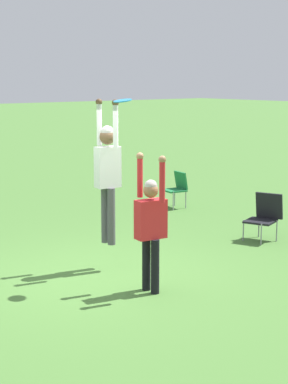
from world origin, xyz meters
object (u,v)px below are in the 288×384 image
camping_chair_4 (177,186)px  camping_chair_5 (264,214)px  frisbee (123,101)px  person_defending (151,221)px  person_jumping (108,167)px

camping_chair_4 → camping_chair_5: (3.27, -0.76, -0.01)m
frisbee → person_defending: bearing=5.6°
person_defending → frisbee: (-0.56, -0.06, 1.64)m
person_jumping → camping_chair_5: 3.52m
camping_chair_5 → person_jumping: bearing=63.6°
person_jumping → frisbee: size_ratio=8.48×
camping_chair_5 → camping_chair_4: bearing=-33.5°
person_jumping → camping_chair_5: person_jumping is taller
person_defending → person_jumping: bearing=-90.0°
person_jumping → camping_chair_5: (0.35, 3.31, -1.13)m
frisbee → camping_chair_4: bearing=130.2°
frisbee → camping_chair_5: size_ratio=0.30×
camping_chair_4 → frisbee: bearing=139.4°
person_jumping → camping_chair_5: size_ratio=2.56×
person_jumping → camping_chair_5: bearing=2.4°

